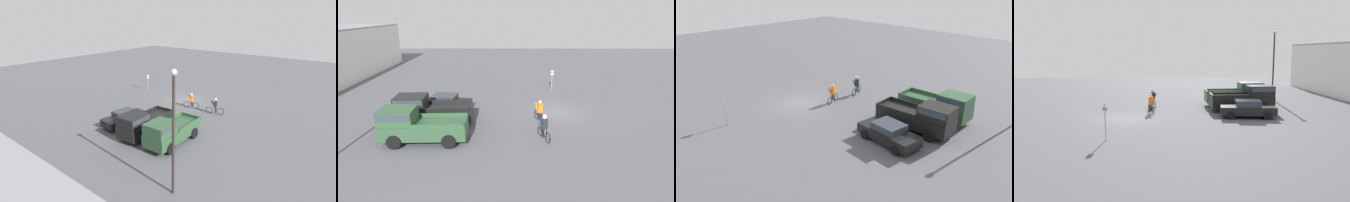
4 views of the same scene
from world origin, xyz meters
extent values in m
plane|color=#56565B|center=(0.00, 0.00, 0.00)|extent=(80.00, 80.00, 0.00)
cube|color=#2D5133|center=(-5.34, 9.58, 0.86)|extent=(2.09, 5.40, 0.92)
cube|color=#2D5133|center=(-5.39, 11.19, 1.78)|extent=(1.84, 2.19, 0.92)
cube|color=#333D47|center=(-5.39, 11.19, 1.98)|extent=(1.90, 2.02, 0.40)
cube|color=#2D5133|center=(-6.24, 8.49, 1.45)|extent=(0.17, 3.21, 0.25)
cube|color=#2D5133|center=(-4.38, 8.54, 1.45)|extent=(0.17, 3.21, 0.25)
cube|color=#2D5133|center=(-5.26, 6.95, 1.45)|extent=(1.94, 0.14, 0.25)
cylinder|color=black|center=(-6.36, 11.21, 0.45)|extent=(0.25, 0.90, 0.89)
cylinder|color=black|center=(-4.42, 11.27, 0.45)|extent=(0.25, 0.90, 0.89)
cylinder|color=black|center=(-6.26, 7.90, 0.45)|extent=(0.25, 0.90, 0.89)
cylinder|color=black|center=(-4.32, 7.95, 0.45)|extent=(0.25, 0.90, 0.89)
cube|color=black|center=(-2.54, 9.68, 0.85)|extent=(2.20, 5.51, 0.92)
cube|color=black|center=(-2.63, 11.30, 1.77)|extent=(1.87, 2.26, 0.90)
cube|color=#333D47|center=(-2.63, 11.30, 1.97)|extent=(1.92, 2.09, 0.40)
cube|color=black|center=(-3.40, 8.55, 1.44)|extent=(0.25, 3.25, 0.25)
cube|color=black|center=(-1.57, 8.65, 1.44)|extent=(0.25, 3.25, 0.25)
cube|color=black|center=(-2.40, 7.02, 1.44)|extent=(1.92, 0.18, 0.25)
cylinder|color=black|center=(-3.59, 11.30, 0.43)|extent=(0.27, 0.88, 0.87)
cylinder|color=black|center=(-1.68, 11.41, 0.43)|extent=(0.27, 0.88, 0.87)
cylinder|color=black|center=(-3.41, 7.95, 0.43)|extent=(0.27, 0.88, 0.87)
cylinder|color=black|center=(-1.50, 8.06, 0.43)|extent=(0.27, 0.88, 0.87)
cube|color=black|center=(0.26, 9.55, 0.58)|extent=(2.16, 4.42, 0.65)
cube|color=#2D333D|center=(0.26, 9.55, 1.14)|extent=(1.74, 2.07, 0.47)
cylinder|color=black|center=(-0.46, 10.99, 0.31)|extent=(0.24, 0.63, 0.62)
cylinder|color=black|center=(1.26, 10.81, 0.31)|extent=(0.24, 0.63, 0.62)
cylinder|color=black|center=(-0.74, 8.28, 0.31)|extent=(0.24, 0.63, 0.62)
cylinder|color=black|center=(0.98, 8.10, 0.31)|extent=(0.24, 0.63, 0.62)
torus|color=black|center=(-1.46, 2.05, 0.32)|extent=(0.67, 0.26, 0.69)
torus|color=black|center=(-2.47, 1.72, 0.32)|extent=(0.67, 0.26, 0.69)
cylinder|color=#233D9E|center=(-1.96, 1.88, 0.49)|extent=(0.53, 0.21, 0.37)
cylinder|color=#233D9E|center=(-1.96, 1.88, 0.68)|extent=(0.56, 0.22, 0.04)
cylinder|color=#233D9E|center=(-2.14, 1.83, 0.49)|extent=(0.05, 0.05, 0.34)
cylinder|color=#233D9E|center=(-1.59, 2.01, 0.71)|extent=(0.17, 0.44, 0.02)
cylinder|color=black|center=(-2.09, 1.94, 0.45)|extent=(0.15, 0.15, 0.52)
cylinder|color=black|center=(-2.04, 1.77, 0.45)|extent=(0.15, 0.15, 0.52)
cube|color=orange|center=(-2.02, 1.87, 1.05)|extent=(0.34, 0.42, 0.69)
cylinder|color=orange|center=(-1.87, 2.09, 1.05)|extent=(0.53, 0.25, 0.74)
cylinder|color=orange|center=(-1.76, 1.77, 1.05)|extent=(0.53, 0.25, 0.74)
sphere|color=tan|center=(-1.99, 1.88, 1.50)|extent=(0.20, 0.20, 0.20)
sphere|color=silver|center=(-1.99, 1.88, 1.55)|extent=(0.22, 0.22, 0.22)
torus|color=black|center=(-4.38, 2.11, 0.34)|extent=(0.71, 0.27, 0.73)
torus|color=black|center=(-5.47, 1.75, 0.34)|extent=(0.71, 0.27, 0.73)
cylinder|color=silver|center=(-4.93, 1.93, 0.52)|extent=(0.57, 0.22, 0.39)
cylinder|color=silver|center=(-4.93, 1.93, 0.72)|extent=(0.61, 0.23, 0.04)
cylinder|color=silver|center=(-5.12, 1.87, 0.52)|extent=(0.05, 0.05, 0.36)
cylinder|color=silver|center=(-4.52, 2.06, 0.74)|extent=(0.17, 0.44, 0.02)
cylinder|color=black|center=(-5.06, 1.98, 0.47)|extent=(0.15, 0.15, 0.54)
cylinder|color=black|center=(-5.01, 1.81, 0.47)|extent=(0.15, 0.15, 0.54)
cube|color=#1E2833|center=(-4.98, 1.91, 1.07)|extent=(0.34, 0.42, 0.64)
cylinder|color=#1E2833|center=(-4.82, 2.15, 1.07)|extent=(0.56, 0.26, 0.70)
cylinder|color=#1E2833|center=(-4.71, 1.82, 1.07)|extent=(0.56, 0.26, 0.70)
sphere|color=tan|center=(-4.95, 1.92, 1.51)|extent=(0.25, 0.25, 0.25)
sphere|color=silver|center=(-4.95, 1.92, 1.58)|extent=(0.28, 0.28, 0.28)
cylinder|color=#9E9EA3|center=(6.46, -0.40, 1.10)|extent=(0.06, 0.06, 2.20)
cube|color=white|center=(6.46, -0.40, 1.87)|extent=(0.15, 0.28, 0.45)
cube|color=red|center=(6.46, -0.40, 1.87)|extent=(0.15, 0.28, 0.10)
camera|label=1|loc=(-16.79, 24.73, 9.86)|focal=28.00mm
camera|label=2|loc=(-20.51, 4.35, 7.93)|focal=28.00mm
camera|label=3|loc=(15.85, 20.84, 10.57)|focal=35.00mm
camera|label=4|loc=(25.23, 3.11, 5.17)|focal=35.00mm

